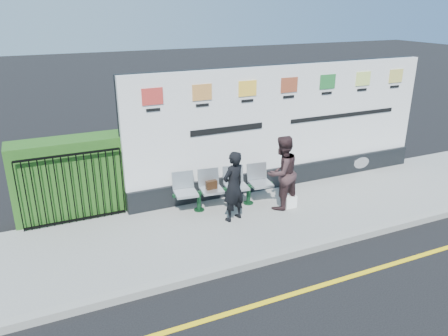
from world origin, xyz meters
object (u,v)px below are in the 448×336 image
at_px(billboard, 285,135).
at_px(woman_right, 282,173).
at_px(bench, 224,197).
at_px(woman_left, 233,186).

height_order(billboard, woman_right, billboard).
bearing_deg(billboard, woman_right, -123.29).
distance_m(billboard, woman_right, 1.46).
bearing_deg(bench, woman_right, -18.97).
distance_m(bench, woman_right, 1.41).
relative_size(woman_left, woman_right, 0.91).
relative_size(billboard, woman_left, 5.22).
distance_m(billboard, woman_left, 2.42).
bearing_deg(bench, woman_left, -90.40).
xyz_separation_m(billboard, woman_right, (-0.76, -1.16, -0.46)).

